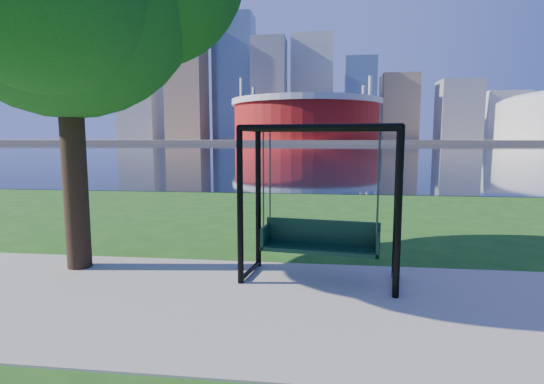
# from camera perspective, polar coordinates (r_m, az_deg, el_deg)

# --- Properties ---
(ground) EXTENTS (900.00, 900.00, 0.00)m
(ground) POSITION_cam_1_polar(r_m,az_deg,el_deg) (6.76, 1.22, -13.36)
(ground) COLOR #1E5114
(ground) RESTS_ON ground
(path) EXTENTS (120.00, 4.00, 0.03)m
(path) POSITION_cam_1_polar(r_m,az_deg,el_deg) (6.29, 0.73, -14.81)
(path) COLOR #9E937F
(path) RESTS_ON ground
(river) EXTENTS (900.00, 180.00, 0.02)m
(river) POSITION_cam_1_polar(r_m,az_deg,el_deg) (108.33, 6.77, 5.80)
(river) COLOR black
(river) RESTS_ON ground
(far_bank) EXTENTS (900.00, 228.00, 2.00)m
(far_bank) POSITION_cam_1_polar(r_m,az_deg,el_deg) (312.31, 7.01, 6.79)
(far_bank) COLOR #937F60
(far_bank) RESTS_ON ground
(stadium) EXTENTS (83.00, 83.00, 32.00)m
(stadium) POSITION_cam_1_polar(r_m,az_deg,el_deg) (241.83, 4.62, 9.88)
(stadium) COLOR maroon
(stadium) RESTS_ON far_bank
(skyline) EXTENTS (392.00, 66.00, 96.50)m
(skyline) POSITION_cam_1_polar(r_m,az_deg,el_deg) (327.46, 6.34, 12.93)
(skyline) COLOR gray
(skyline) RESTS_ON far_bank
(swing) EXTENTS (2.66, 1.44, 2.59)m
(swing) POSITION_cam_1_polar(r_m,az_deg,el_deg) (7.02, 6.55, -2.04)
(swing) COLOR black
(swing) RESTS_ON ground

